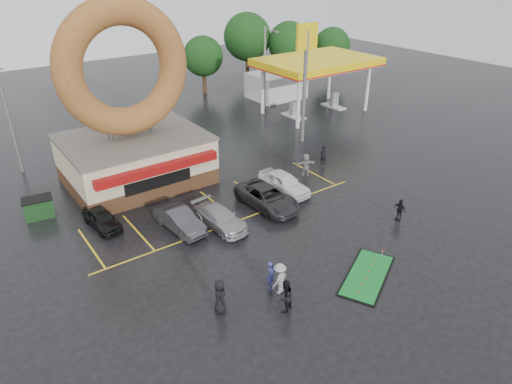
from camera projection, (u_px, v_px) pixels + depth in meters
ground at (269, 244)px, 27.90m from camera, size 120.00×120.00×0.00m
donut_shop at (131, 126)px, 33.60m from camera, size 10.20×8.70×13.50m
gas_station at (299, 74)px, 51.57m from camera, size 12.30×13.65×5.90m
shell_sign at (306, 62)px, 39.82m from camera, size 2.20×0.36×10.60m
streetlight_left at (8, 116)px, 34.82m from camera, size 0.40×2.21×9.00m
streetlight_mid at (169, 85)px, 42.78m from camera, size 0.40×2.21×9.00m
streetlight_right at (265, 67)px, 49.70m from camera, size 0.40×2.21×9.00m
tree_far_a at (289, 43)px, 60.50m from camera, size 5.60×5.60×8.00m
tree_far_b at (332, 46)px, 62.46m from camera, size 4.90×4.90×7.00m
tree_far_c at (247, 37)px, 61.00m from camera, size 6.30×6.30×9.00m
tree_far_d at (203, 56)px, 56.03m from camera, size 4.90×4.90×7.00m
car_black at (102, 219)px, 29.38m from camera, size 1.81×3.72×1.22m
car_dgrey at (179, 220)px, 29.10m from camera, size 1.93×4.38×1.40m
car_silver at (220, 218)px, 29.42m from camera, size 2.22×4.57×1.28m
car_grey at (267, 197)px, 31.70m from camera, size 2.66×5.35×1.46m
car_white at (284, 183)px, 33.64m from camera, size 2.10×4.59×1.53m
person_blue at (271, 275)px, 23.91m from camera, size 0.71×0.64×1.62m
person_blackjkt at (285, 296)px, 22.30m from camera, size 1.08×0.98×1.80m
person_hoodie at (280, 279)px, 23.52m from camera, size 1.31×1.00×1.79m
person_bystander at (220, 296)px, 22.28m from camera, size 0.80×1.02×1.85m
person_cameraman at (399, 210)px, 30.09m from camera, size 0.39×0.90×1.53m
person_walker_near at (306, 165)px, 36.09m from camera, size 1.80×1.12×1.85m
person_walker_far at (323, 155)px, 38.05m from camera, size 0.67×0.49×1.72m
dumpster at (39, 208)px, 30.52m from camera, size 1.96×1.45×1.30m
putting_green at (367, 275)px, 25.13m from camera, size 5.18×4.01×0.60m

